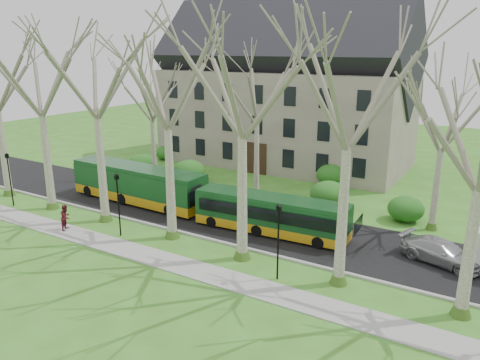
% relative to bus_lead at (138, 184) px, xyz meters
% --- Properties ---
extents(ground, '(120.00, 120.00, 0.00)m').
position_rel_bus_lead_xyz_m(ground, '(9.85, -4.90, -1.63)').
color(ground, '#3D6F1F').
rests_on(ground, ground).
extents(sidewalk, '(70.00, 2.00, 0.06)m').
position_rel_bus_lead_xyz_m(sidewalk, '(9.85, -7.40, -1.60)').
color(sidewalk, gray).
rests_on(sidewalk, ground).
extents(road, '(80.00, 8.00, 0.06)m').
position_rel_bus_lead_xyz_m(road, '(9.85, 0.60, -1.60)').
color(road, black).
rests_on(road, ground).
extents(curb, '(80.00, 0.25, 0.14)m').
position_rel_bus_lead_xyz_m(curb, '(9.85, -3.40, -1.56)').
color(curb, '#A5A39E').
rests_on(curb, ground).
extents(building, '(26.50, 12.20, 16.00)m').
position_rel_bus_lead_xyz_m(building, '(3.85, 19.10, 6.44)').
color(building, gray).
rests_on(building, ground).
extents(tree_row_verge, '(49.00, 7.00, 14.00)m').
position_rel_bus_lead_xyz_m(tree_row_verge, '(9.85, -4.60, 5.37)').
color(tree_row_verge, gray).
rests_on(tree_row_verge, ground).
extents(tree_row_far, '(33.00, 7.00, 12.00)m').
position_rel_bus_lead_xyz_m(tree_row_far, '(8.51, 6.10, 4.37)').
color(tree_row_far, gray).
rests_on(tree_row_far, ground).
extents(lamp_row, '(36.22, 0.22, 4.30)m').
position_rel_bus_lead_xyz_m(lamp_row, '(9.85, -5.90, 0.94)').
color(lamp_row, black).
rests_on(lamp_row, ground).
extents(hedges, '(30.60, 8.60, 2.00)m').
position_rel_bus_lead_xyz_m(hedges, '(5.18, 9.10, -0.63)').
color(hedges, '#2B621C').
rests_on(hedges, ground).
extents(bus_lead, '(12.63, 2.95, 3.14)m').
position_rel_bus_lead_xyz_m(bus_lead, '(0.00, 0.00, 0.00)').
color(bus_lead, '#13441D').
rests_on(bus_lead, road).
extents(bus_follow, '(10.93, 2.91, 2.70)m').
position_rel_bus_lead_xyz_m(bus_follow, '(12.42, -0.21, -0.22)').
color(bus_follow, '#13441D').
rests_on(bus_follow, road).
extents(sedan, '(5.16, 3.26, 1.39)m').
position_rel_bus_lead_xyz_m(sedan, '(23.28, 0.86, -0.87)').
color(sedan, '#A8A8AD').
rests_on(sedan, road).
extents(pedestrian_b, '(0.98, 1.08, 1.80)m').
position_rel_bus_lead_xyz_m(pedestrian_b, '(-0.13, -7.13, -0.67)').
color(pedestrian_b, maroon).
rests_on(pedestrian_b, sidewalk).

